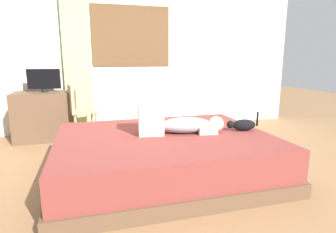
{
  "coord_description": "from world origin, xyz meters",
  "views": [
    {
      "loc": [
        -0.64,
        -2.74,
        1.24
      ],
      "look_at": [
        0.21,
        0.23,
        0.6
      ],
      "focal_mm": 29.97,
      "sensor_mm": 36.0,
      "label": 1
    }
  ],
  "objects_px": {
    "desk": "(46,116)",
    "chair_by_desk": "(79,108)",
    "person_lying": "(177,123)",
    "cup": "(70,89)",
    "bed": "(164,155)",
    "cat": "(242,125)",
    "tv_monitor": "(44,80)"
  },
  "relations": [
    {
      "from": "tv_monitor",
      "to": "chair_by_desk",
      "type": "bearing_deg",
      "value": -26.89
    },
    {
      "from": "tv_monitor",
      "to": "chair_by_desk",
      "type": "height_order",
      "value": "tv_monitor"
    },
    {
      "from": "person_lying",
      "to": "chair_by_desk",
      "type": "distance_m",
      "value": 1.9
    },
    {
      "from": "person_lying",
      "to": "chair_by_desk",
      "type": "height_order",
      "value": "chair_by_desk"
    },
    {
      "from": "chair_by_desk",
      "to": "tv_monitor",
      "type": "bearing_deg",
      "value": 153.11
    },
    {
      "from": "desk",
      "to": "chair_by_desk",
      "type": "bearing_deg",
      "value": -26.19
    },
    {
      "from": "tv_monitor",
      "to": "cup",
      "type": "distance_m",
      "value": 0.41
    },
    {
      "from": "person_lying",
      "to": "cat",
      "type": "distance_m",
      "value": 0.74
    },
    {
      "from": "bed",
      "to": "cup",
      "type": "bearing_deg",
      "value": 120.01
    },
    {
      "from": "person_lying",
      "to": "cat",
      "type": "height_order",
      "value": "person_lying"
    },
    {
      "from": "desk",
      "to": "cup",
      "type": "relative_size",
      "value": 11.15
    },
    {
      "from": "bed",
      "to": "cup",
      "type": "height_order",
      "value": "cup"
    },
    {
      "from": "desk",
      "to": "cup",
      "type": "xyz_separation_m",
      "value": [
        0.39,
        -0.08,
        0.41
      ]
    },
    {
      "from": "person_lying",
      "to": "tv_monitor",
      "type": "bearing_deg",
      "value": 130.2
    },
    {
      "from": "tv_monitor",
      "to": "person_lying",
      "type": "bearing_deg",
      "value": -49.8
    },
    {
      "from": "person_lying",
      "to": "desk",
      "type": "xyz_separation_m",
      "value": [
        -1.55,
        1.82,
        -0.2
      ]
    },
    {
      "from": "cup",
      "to": "chair_by_desk",
      "type": "relative_size",
      "value": 0.09
    },
    {
      "from": "person_lying",
      "to": "cat",
      "type": "xyz_separation_m",
      "value": [
        0.73,
        -0.11,
        -0.05
      ]
    },
    {
      "from": "tv_monitor",
      "to": "bed",
      "type": "bearing_deg",
      "value": -53.0
    },
    {
      "from": "person_lying",
      "to": "cup",
      "type": "distance_m",
      "value": 2.1
    },
    {
      "from": "desk",
      "to": "cup",
      "type": "distance_m",
      "value": 0.57
    },
    {
      "from": "bed",
      "to": "cat",
      "type": "height_order",
      "value": "cat"
    },
    {
      "from": "person_lying",
      "to": "tv_monitor",
      "type": "xyz_separation_m",
      "value": [
        -1.54,
        1.82,
        0.36
      ]
    },
    {
      "from": "desk",
      "to": "chair_by_desk",
      "type": "height_order",
      "value": "chair_by_desk"
    },
    {
      "from": "bed",
      "to": "cup",
      "type": "xyz_separation_m",
      "value": [
        -1.02,
        1.76,
        0.56
      ]
    },
    {
      "from": "desk",
      "to": "cup",
      "type": "height_order",
      "value": "cup"
    },
    {
      "from": "desk",
      "to": "person_lying",
      "type": "bearing_deg",
      "value": -49.53
    },
    {
      "from": "cat",
      "to": "cup",
      "type": "bearing_deg",
      "value": 135.83
    },
    {
      "from": "bed",
      "to": "tv_monitor",
      "type": "distance_m",
      "value": 2.41
    },
    {
      "from": "cat",
      "to": "cup",
      "type": "distance_m",
      "value": 2.66
    },
    {
      "from": "cup",
      "to": "desk",
      "type": "bearing_deg",
      "value": 167.67
    },
    {
      "from": "bed",
      "to": "person_lying",
      "type": "relative_size",
      "value": 2.4
    }
  ]
}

